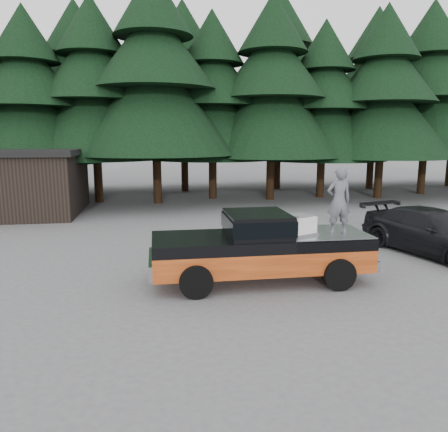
{
  "coord_description": "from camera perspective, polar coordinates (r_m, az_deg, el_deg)",
  "views": [
    {
      "loc": [
        -1.14,
        -11.49,
        3.93
      ],
      "look_at": [
        0.68,
        0.0,
        1.79
      ],
      "focal_mm": 35.0,
      "sensor_mm": 36.0,
      "label": 1
    }
  ],
  "objects": [
    {
      "name": "ground",
      "position": [
        12.19,
        -3.21,
        -8.41
      ],
      "size": [
        120.0,
        120.0,
        0.0
      ],
      "primitive_type": "plane",
      "color": "#535355",
      "rests_on": "ground"
    },
    {
      "name": "pickup_truck",
      "position": [
        11.97,
        4.75,
        -5.46
      ],
      "size": [
        6.0,
        2.04,
        1.33
      ],
      "primitive_type": null,
      "color": "#D6591F",
      "rests_on": "ground"
    },
    {
      "name": "truck_cab",
      "position": [
        11.72,
        4.35,
        -0.97
      ],
      "size": [
        1.66,
        1.9,
        0.59
      ],
      "primitive_type": "cube",
      "color": "black",
      "rests_on": "pickup_truck"
    },
    {
      "name": "air_compressor",
      "position": [
        11.82,
        9.9,
        -1.28
      ],
      "size": [
        0.87,
        0.81,
        0.48
      ],
      "primitive_type": "cube",
      "rotation": [
        0.0,
        0.0,
        0.43
      ],
      "color": "white",
      "rests_on": "pickup_truck"
    },
    {
      "name": "man_on_bed",
      "position": [
        11.97,
        14.76,
        1.91
      ],
      "size": [
        0.67,
        0.45,
        1.81
      ],
      "primitive_type": "imported",
      "rotation": [
        0.0,
        0.0,
        3.12
      ],
      "color": "#58585F",
      "rests_on": "pickup_truck"
    },
    {
      "name": "parked_car",
      "position": [
        16.23,
        25.72,
        -1.92
      ],
      "size": [
        3.56,
        5.61,
        1.51
      ],
      "primitive_type": "imported",
      "rotation": [
        0.0,
        0.0,
        0.3
      ],
      "color": "black",
      "rests_on": "ground"
    },
    {
      "name": "treeline",
      "position": [
        28.98,
        -6.15,
        17.87
      ],
      "size": [
        60.15,
        16.05,
        17.5
      ],
      "color": "black",
      "rests_on": "ground"
    }
  ]
}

